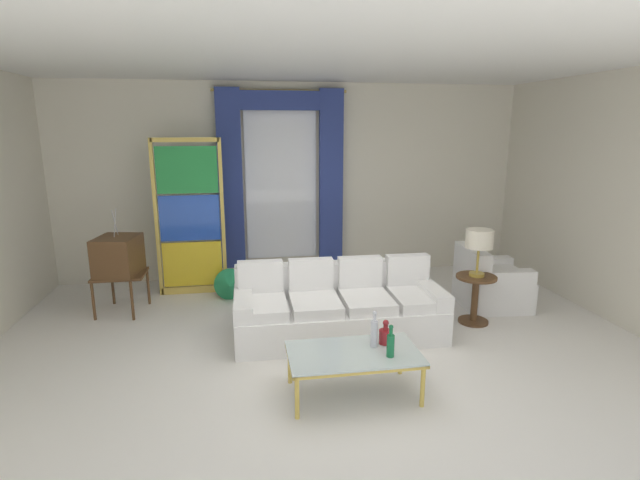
% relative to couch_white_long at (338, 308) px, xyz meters
% --- Properties ---
extents(ground_plane, '(16.00, 16.00, 0.00)m').
position_rel_couch_white_long_xyz_m(ground_plane, '(-0.23, -0.60, -0.31)').
color(ground_plane, white).
extents(wall_rear, '(8.00, 0.12, 3.00)m').
position_rel_couch_white_long_xyz_m(wall_rear, '(-0.23, 2.46, 1.19)').
color(wall_rear, silver).
rests_on(wall_rear, ground).
extents(wall_right, '(0.12, 7.00, 3.00)m').
position_rel_couch_white_long_xyz_m(wall_right, '(3.43, 0.00, 1.19)').
color(wall_right, silver).
rests_on(wall_right, ground).
extents(ceiling_slab, '(8.00, 7.60, 0.04)m').
position_rel_couch_white_long_xyz_m(ceiling_slab, '(-0.23, 0.20, 2.71)').
color(ceiling_slab, white).
extents(curtained_window, '(2.00, 0.17, 2.70)m').
position_rel_couch_white_long_xyz_m(curtained_window, '(-0.43, 2.30, 1.44)').
color(curtained_window, white).
rests_on(curtained_window, ground).
extents(couch_white_long, '(2.35, 0.94, 0.86)m').
position_rel_couch_white_long_xyz_m(couch_white_long, '(0.00, 0.00, 0.00)').
color(couch_white_long, white).
rests_on(couch_white_long, ground).
extents(coffee_table, '(1.15, 0.65, 0.41)m').
position_rel_couch_white_long_xyz_m(coffee_table, '(-0.13, -1.30, 0.07)').
color(coffee_table, silver).
rests_on(coffee_table, ground).
extents(bottle_blue_decanter, '(0.07, 0.07, 0.29)m').
position_rel_couch_white_long_xyz_m(bottle_blue_decanter, '(0.16, -1.43, 0.22)').
color(bottle_blue_decanter, '#196B3D').
rests_on(bottle_blue_decanter, coffee_table).
extents(bottle_crystal_tall, '(0.06, 0.06, 0.34)m').
position_rel_couch_white_long_xyz_m(bottle_crystal_tall, '(0.08, -1.22, 0.24)').
color(bottle_crystal_tall, silver).
rests_on(bottle_crystal_tall, coffee_table).
extents(bottle_amber_squat, '(0.12, 0.12, 0.23)m').
position_rel_couch_white_long_xyz_m(bottle_amber_squat, '(0.20, -1.18, 0.18)').
color(bottle_amber_squat, maroon).
rests_on(bottle_amber_squat, coffee_table).
extents(vintage_tv, '(0.62, 0.67, 1.35)m').
position_rel_couch_white_long_xyz_m(vintage_tv, '(-2.61, 1.12, 0.42)').
color(vintage_tv, brown).
rests_on(vintage_tv, ground).
extents(armchair_white, '(0.89, 0.88, 0.80)m').
position_rel_couch_white_long_xyz_m(armchair_white, '(2.16, 0.55, -0.02)').
color(armchair_white, white).
rests_on(armchair_white, ground).
extents(stained_glass_divider, '(0.95, 0.05, 2.20)m').
position_rel_couch_white_long_xyz_m(stained_glass_divider, '(-1.77, 1.71, 0.75)').
color(stained_glass_divider, gold).
rests_on(stained_glass_divider, ground).
extents(peacock_figurine, '(0.44, 0.60, 0.50)m').
position_rel_couch_white_long_xyz_m(peacock_figurine, '(-1.25, 1.30, -0.09)').
color(peacock_figurine, beige).
rests_on(peacock_figurine, ground).
extents(round_side_table, '(0.48, 0.48, 0.59)m').
position_rel_couch_white_long_xyz_m(round_side_table, '(1.70, 0.04, 0.05)').
color(round_side_table, brown).
rests_on(round_side_table, ground).
extents(table_lamp_brass, '(0.32, 0.32, 0.57)m').
position_rel_couch_white_long_xyz_m(table_lamp_brass, '(1.70, 0.04, 0.72)').
color(table_lamp_brass, '#B29338').
rests_on(table_lamp_brass, round_side_table).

